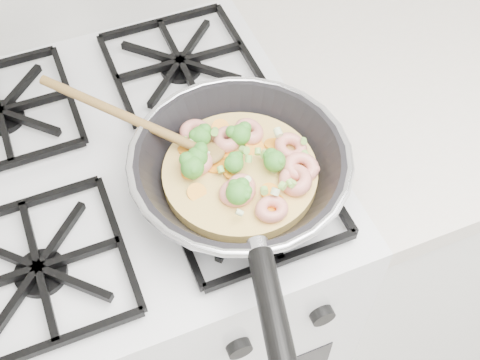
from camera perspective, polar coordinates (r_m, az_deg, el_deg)
name	(u,v)px	position (r m, az deg, el deg)	size (l,w,h in m)	color
stove	(152,292)	(1.35, -7.90, -9.93)	(0.60, 0.60, 0.92)	white
counter_right	(475,177)	(1.60, 20.38, 0.22)	(1.00, 0.60, 0.90)	silver
skillet	(240,170)	(0.87, -0.03, 0.91)	(0.38, 0.54, 0.09)	black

